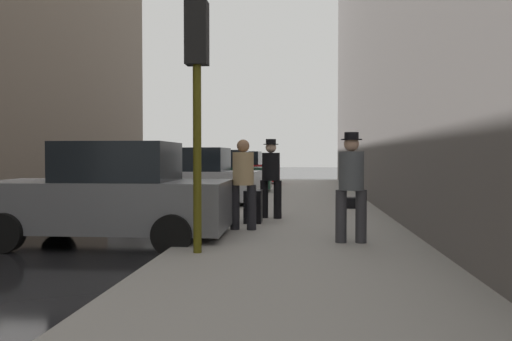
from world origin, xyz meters
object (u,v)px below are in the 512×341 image
parked_gray_coupe (111,196)px  duffel_bag (351,203)px  traffic_light (197,71)px  parked_red_hatchback (239,170)px  rolling_suitcase (253,206)px  pedestrian_with_beanie (351,182)px  parked_dark_green_sedan (220,174)px  pedestrian_with_fedora (271,174)px  parked_silver_sedan (190,180)px  pedestrian_in_tan_coat (243,179)px  fire_hydrant (250,192)px

parked_gray_coupe → duffel_bag: parked_gray_coupe is taller
traffic_light → parked_red_hatchback: bearing=95.7°
parked_gray_coupe → rolling_suitcase: 3.05m
parked_red_hatchback → traffic_light: (1.85, -18.52, 1.91)m
parked_gray_coupe → pedestrian_with_beanie: bearing=-4.7°
parked_dark_green_sedan → pedestrian_with_fedora: pedestrian_with_fedora is taller
parked_gray_coupe → traffic_light: bearing=-37.0°
parked_silver_sedan → pedestrian_with_beanie: size_ratio=2.40×
parked_red_hatchback → pedestrian_with_fedora: bearing=-79.6°
pedestrian_in_tan_coat → pedestrian_with_beanie: size_ratio=0.96×
parked_gray_coupe → parked_dark_green_sedan: bearing=90.0°
parked_silver_sedan → rolling_suitcase: bearing=-60.3°
fire_hydrant → traffic_light: size_ratio=0.20×
parked_silver_sedan → parked_dark_green_sedan: (0.00, 5.27, 0.00)m
pedestrian_in_tan_coat → parked_dark_green_sedan: bearing=102.1°
parked_red_hatchback → pedestrian_in_tan_coat: bearing=-82.2°
parked_red_hatchback → duffel_bag: parked_red_hatchback is taller
pedestrian_with_fedora → pedestrian_with_beanie: same height
parked_silver_sedan → traffic_light: bearing=-75.9°
parked_dark_green_sedan → rolling_suitcase: bearing=-76.1°
parked_gray_coupe → parked_red_hatchback: (-0.00, 17.12, 0.00)m
fire_hydrant → traffic_light: bearing=-89.6°
pedestrian_with_fedora → duffel_bag: bearing=50.8°
pedestrian_in_tan_coat → rolling_suitcase: size_ratio=1.64×
pedestrian_with_fedora → pedestrian_in_tan_coat: pedestrian_with_fedora is taller
fire_hydrant → pedestrian_in_tan_coat: size_ratio=0.41×
parked_red_hatchback → fire_hydrant: 11.34m
pedestrian_in_tan_coat → duffel_bag: 4.94m
pedestrian_in_tan_coat → traffic_light: bearing=-99.4°
fire_hydrant → pedestrian_with_beanie: 6.72m
pedestrian_with_beanie → traffic_light: bearing=-155.3°
parked_dark_green_sedan → pedestrian_with_fedora: (2.64, -8.57, 0.29)m
parked_dark_green_sedan → pedestrian_with_fedora: bearing=-72.9°
parked_silver_sedan → parked_dark_green_sedan: size_ratio=1.00×
pedestrian_with_fedora → parked_red_hatchback: bearing=100.4°
pedestrian_with_beanie → duffel_bag: 5.58m
parked_gray_coupe → pedestrian_with_fedora: 3.79m
pedestrian_with_beanie → rolling_suitcase: size_ratio=1.71×
parked_gray_coupe → parked_dark_green_sedan: same height
fire_hydrant → pedestrian_in_tan_coat: 5.09m
parked_dark_green_sedan → pedestrian_in_tan_coat: size_ratio=2.49×
parked_red_hatchback → duffel_bag: 12.85m
rolling_suitcase → duffel_bag: (2.31, 3.20, -0.20)m
pedestrian_in_tan_coat → pedestrian_with_beanie: 2.27m
fire_hydrant → pedestrian_with_fedora: size_ratio=0.40×
traffic_light → fire_hydrant: bearing=90.4°
fire_hydrant → duffel_bag: bearing=-15.5°
parked_silver_sedan → pedestrian_in_tan_coat: bearing=-66.4°
parked_silver_sedan → pedestrian_with_beanie: 7.59m
traffic_light → pedestrian_with_fedora: 4.48m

